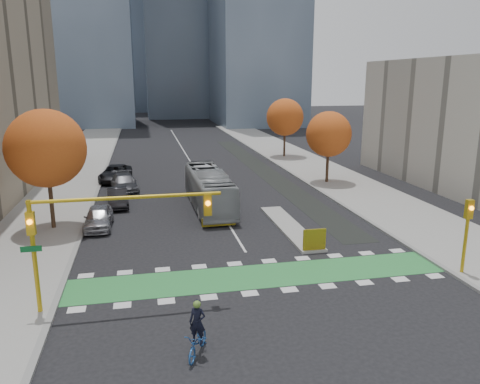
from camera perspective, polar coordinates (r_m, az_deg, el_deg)
name	(u,v)px	position (r m, az deg, el deg)	size (l,w,h in m)	color
ground	(268,288)	(23.70, 3.39, -11.61)	(300.00, 300.00, 0.00)	black
sidewalk_west	(52,201)	(42.60, -21.97, -0.98)	(7.00, 120.00, 0.15)	gray
sidewalk_east	(349,186)	(46.08, 13.17, 0.71)	(7.00, 120.00, 0.15)	gray
curb_west	(95,198)	(42.10, -17.28, -0.76)	(0.30, 120.00, 0.16)	gray
curb_east	(315,188)	(44.74, 9.09, 0.52)	(0.30, 120.00, 0.16)	gray
bike_crossing	(260,276)	(25.02, 2.48, -10.17)	(20.00, 3.00, 0.01)	#2C873E
centre_line	(188,158)	(61.77, -6.34, 4.16)	(0.15, 70.00, 0.01)	silver
bike_lane_paint	(263,170)	(53.33, 2.77, 2.72)	(2.50, 50.00, 0.01)	black
median_island	(289,227)	(32.79, 6.05, -4.23)	(1.60, 10.00, 0.16)	gray
hazard_board	(314,240)	(28.27, 9.06, -5.75)	(1.40, 0.12, 1.30)	yellow
tree_west	(46,148)	(33.56, -22.56, 4.92)	(5.20, 5.20, 8.22)	#332114
tree_east_near	(329,134)	(46.49, 10.76, 6.94)	(4.40, 4.40, 7.08)	#332114
tree_east_far	(285,117)	(61.62, 5.50, 9.06)	(4.80, 4.80, 7.65)	#332114
traffic_signal_west	(95,223)	(21.16, -17.31, -3.67)	(8.53, 0.56, 5.20)	#BF9914
traffic_signal_east	(467,225)	(26.90, 25.97, -3.68)	(0.35, 0.43, 4.10)	#BF9914
cyclist	(198,337)	(18.31, -5.18, -17.19)	(1.41, 2.02, 2.21)	#22539D
bus	(209,189)	(37.33, -3.80, 0.37)	(2.60, 11.12, 3.10)	#969A9D
parked_car_a	(99,217)	(33.86, -16.86, -2.97)	(1.81, 4.51, 1.54)	#A4A3A9
parked_car_b	(117,198)	(39.17, -14.72, -0.65)	(1.55, 4.43, 1.46)	black
parked_car_c	(124,183)	(44.00, -13.91, 1.04)	(2.24, 5.52, 1.60)	#46464A
parked_car_d	(115,173)	(48.95, -14.95, 2.21)	(2.62, 5.68, 1.58)	black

